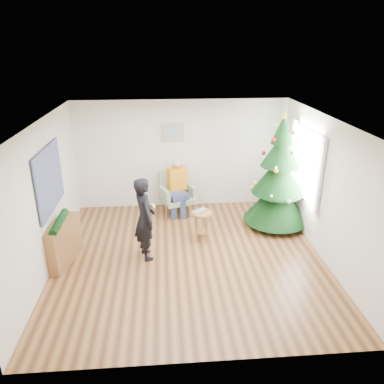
{
  "coord_description": "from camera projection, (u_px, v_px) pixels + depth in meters",
  "views": [
    {
      "loc": [
        -0.44,
        -6.11,
        3.83
      ],
      "look_at": [
        0.1,
        0.6,
        1.1
      ],
      "focal_mm": 35.0,
      "sensor_mm": 36.0,
      "label": 1
    }
  ],
  "objects": [
    {
      "name": "laptop",
      "position": [
        202.0,
        212.0,
        7.55
      ],
      "size": [
        0.39,
        0.39,
        0.03
      ],
      "primitive_type": "imported",
      "rotation": [
        0.0,
        0.0,
        0.75
      ],
      "color": "silver",
      "rests_on": "stool"
    },
    {
      "name": "christmas_tree",
      "position": [
        279.0,
        177.0,
        7.96
      ],
      "size": [
        1.4,
        1.4,
        2.54
      ],
      "rotation": [
        0.0,
        0.0,
        -0.26
      ],
      "color": "#3F2816",
      "rests_on": "floor"
    },
    {
      "name": "framed_picture",
      "position": [
        173.0,
        132.0,
        8.68
      ],
      "size": [
        0.52,
        0.05,
        0.42
      ],
      "color": "tan",
      "rests_on": "wall_back"
    },
    {
      "name": "window_panel",
      "position": [
        306.0,
        163.0,
        7.66
      ],
      "size": [
        0.04,
        1.3,
        1.4
      ],
      "primitive_type": "cube",
      "color": "white",
      "rests_on": "wall_right"
    },
    {
      "name": "standing_man",
      "position": [
        145.0,
        219.0,
        6.86
      ],
      "size": [
        0.54,
        0.67,
        1.59
      ],
      "primitive_type": "imported",
      "rotation": [
        0.0,
        0.0,
        1.88
      ],
      "color": "black",
      "rests_on": "floor"
    },
    {
      "name": "game_controller",
      "position": [
        153.0,
        206.0,
        6.74
      ],
      "size": [
        0.07,
        0.13,
        0.04
      ],
      "primitive_type": "cube",
      "rotation": [
        0.0,
        0.0,
        0.31
      ],
      "color": "white",
      "rests_on": "standing_man"
    },
    {
      "name": "wall_right",
      "position": [
        326.0,
        190.0,
        6.81
      ],
      "size": [
        0.0,
        5.0,
        5.0
      ],
      "primitive_type": "plane",
      "rotation": [
        1.57,
        0.0,
        -1.57
      ],
      "color": "silver",
      "rests_on": "floor"
    },
    {
      "name": "wall_back",
      "position": [
        181.0,
        155.0,
        8.93
      ],
      "size": [
        5.0,
        0.0,
        5.0
      ],
      "primitive_type": "plane",
      "rotation": [
        1.57,
        0.0,
        0.0
      ],
      "color": "silver",
      "rests_on": "floor"
    },
    {
      "name": "stool",
      "position": [
        201.0,
        225.0,
        7.67
      ],
      "size": [
        0.41,
        0.41,
        0.61
      ],
      "rotation": [
        0.0,
        0.0,
        0.4
      ],
      "color": "brown",
      "rests_on": "floor"
    },
    {
      "name": "floor",
      "position": [
        189.0,
        257.0,
        7.12
      ],
      "size": [
        5.0,
        5.0,
        0.0
      ],
      "primitive_type": "plane",
      "color": "brown",
      "rests_on": "ground"
    },
    {
      "name": "console",
      "position": [
        62.0,
        243.0,
        6.84
      ],
      "size": [
        0.53,
        1.04,
        0.8
      ],
      "primitive_type": "cube",
      "rotation": [
        0.0,
        0.0,
        -0.24
      ],
      "color": "brown",
      "rests_on": "floor"
    },
    {
      "name": "wall_left",
      "position": [
        45.0,
        199.0,
        6.44
      ],
      "size": [
        0.0,
        5.0,
        5.0
      ],
      "primitive_type": "plane",
      "rotation": [
        1.57,
        0.0,
        1.57
      ],
      "color": "silver",
      "rests_on": "floor"
    },
    {
      "name": "curtains",
      "position": [
        304.0,
        163.0,
        7.65
      ],
      "size": [
        0.05,
        1.75,
        1.5
      ],
      "color": "white",
      "rests_on": "wall_right"
    },
    {
      "name": "garland",
      "position": [
        59.0,
        222.0,
        6.68
      ],
      "size": [
        0.14,
        0.9,
        0.14
      ],
      "primitive_type": "cylinder",
      "rotation": [
        1.57,
        0.0,
        0.0
      ],
      "color": "black",
      "rests_on": "console"
    },
    {
      "name": "armchair",
      "position": [
        177.0,
        198.0,
        8.87
      ],
      "size": [
        0.9,
        0.88,
        1.0
      ],
      "rotation": [
        0.0,
        0.0,
        0.34
      ],
      "color": "gray",
      "rests_on": "floor"
    },
    {
      "name": "seated_person",
      "position": [
        178.0,
        187.0,
        8.71
      ],
      "size": [
        0.52,
        0.67,
        1.31
      ],
      "rotation": [
        0.0,
        0.0,
        0.34
      ],
      "color": "navy",
      "rests_on": "armchair"
    },
    {
      "name": "tapestry",
      "position": [
        50.0,
        179.0,
        6.63
      ],
      "size": [
        0.03,
        1.5,
        1.15
      ],
      "primitive_type": "cube",
      "color": "black",
      "rests_on": "wall_left"
    },
    {
      "name": "wall_front",
      "position": [
        205.0,
        277.0,
        4.32
      ],
      "size": [
        5.0,
        0.0,
        5.0
      ],
      "primitive_type": "plane",
      "rotation": [
        -1.57,
        0.0,
        0.0
      ],
      "color": "silver",
      "rests_on": "floor"
    },
    {
      "name": "ceiling",
      "position": [
        189.0,
        121.0,
        6.14
      ],
      "size": [
        5.0,
        5.0,
        0.0
      ],
      "primitive_type": "plane",
      "rotation": [
        3.14,
        0.0,
        0.0
      ],
      "color": "white",
      "rests_on": "wall_back"
    }
  ]
}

